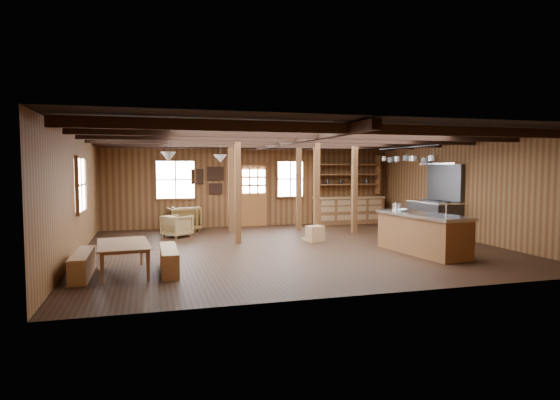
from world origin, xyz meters
name	(u,v)px	position (x,y,z in m)	size (l,w,h in m)	color
room	(293,192)	(0.00, 0.00, 1.40)	(10.04, 9.04, 2.84)	black
ceiling_joists	(291,140)	(0.00, 0.18, 2.68)	(9.80, 8.82, 0.18)	black
timber_posts	(289,188)	(0.52, 2.08, 1.40)	(3.95, 2.35, 2.80)	#4C2715
back_door	(254,200)	(0.00, 4.45, 0.88)	(1.02, 0.08, 2.15)	brown
window_back_left	(176,180)	(-2.60, 4.46, 1.60)	(1.32, 0.06, 1.32)	white
window_back_right	(290,179)	(1.30, 4.46, 1.60)	(1.02, 0.06, 1.32)	white
window_left	(80,185)	(-4.96, 0.50, 1.60)	(0.14, 1.24, 1.32)	white
notice_boards	(210,178)	(-1.50, 4.46, 1.64)	(1.08, 0.03, 0.90)	silver
back_counter	(349,207)	(3.40, 4.20, 0.60)	(2.55, 0.60, 2.45)	brown
pendant_lamps	(197,158)	(-2.25, 1.00, 2.25)	(1.86, 2.36, 0.66)	#313033
pot_rack	(409,158)	(3.36, 0.17, 2.25)	(0.38, 3.00, 0.46)	#313033
kitchen_island	(422,233)	(2.66, -1.61, 0.48)	(1.18, 2.59, 1.20)	brown
step_stool	(315,234)	(0.86, 0.71, 0.21)	(0.48, 0.34, 0.43)	#9A6946
commercial_range	(436,213)	(4.64, 0.79, 0.68)	(0.89, 1.73, 2.14)	#313033
dining_table	(125,259)	(-3.90, -1.93, 0.29)	(1.65, 0.92, 0.58)	#976744
bench_wall	(83,264)	(-4.65, -1.93, 0.22)	(0.30, 1.61, 0.44)	#9A6946
bench_aisle	(169,260)	(-3.10, -1.93, 0.23)	(0.31, 1.65, 0.45)	#9A6946
armchair_a	(182,219)	(-2.46, 3.74, 0.38)	(0.81, 0.84, 0.76)	brown
armchair_b	(186,219)	(-2.32, 3.79, 0.39)	(0.84, 0.86, 0.78)	brown
armchair_c	(177,226)	(-2.68, 2.61, 0.32)	(0.68, 0.70, 0.64)	olive
counter_pot	(398,206)	(2.60, -0.61, 1.03)	(0.29, 0.29, 0.17)	silver
bowl	(402,210)	(2.43, -1.08, 0.97)	(0.26, 0.26, 0.06)	silver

